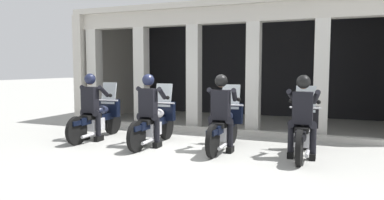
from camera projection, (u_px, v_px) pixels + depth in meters
name	position (u px, v px, depth m)	size (l,w,h in m)	color
ground_plane	(223.00, 128.00, 10.19)	(80.00, 80.00, 0.00)	#999993
station_building	(241.00, 54.00, 11.50)	(9.54, 4.15, 3.50)	black
kerb_strip	(217.00, 131.00, 9.35)	(9.04, 0.24, 0.12)	#B7B5AD
motorcycle_far_left	(99.00, 118.00, 8.63)	(0.62, 2.04, 1.35)	black
police_officer_far_left	(91.00, 101.00, 8.33)	(0.63, 0.61, 1.58)	black
motorcycle_center_left	(155.00, 122.00, 7.96)	(0.62, 2.04, 1.35)	black
police_officer_center_left	(149.00, 104.00, 7.66)	(0.63, 0.61, 1.58)	black
motorcycle_center_right	(225.00, 125.00, 7.51)	(0.62, 2.04, 1.35)	black
police_officer_center_right	(221.00, 106.00, 7.20)	(0.63, 0.61, 1.58)	black
motorcycle_far_right	(303.00, 130.00, 6.95)	(0.62, 2.04, 1.35)	black
police_officer_far_right	(303.00, 109.00, 6.64)	(0.63, 0.61, 1.58)	black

